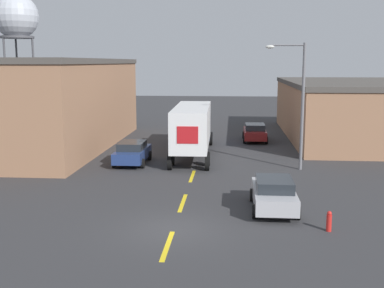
% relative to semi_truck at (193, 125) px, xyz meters
% --- Properties ---
extents(ground_plane, '(160.00, 160.00, 0.00)m').
position_rel_semi_truck_xyz_m(ground_plane, '(0.51, -16.59, -2.27)').
color(ground_plane, '#333335').
extents(road_centerline, '(0.20, 14.48, 0.01)m').
position_rel_semi_truck_xyz_m(road_centerline, '(0.51, -12.71, -2.27)').
color(road_centerline, yellow).
rests_on(road_centerline, ground_plane).
extents(warehouse_left, '(12.52, 21.89, 7.20)m').
position_rel_semi_truck_xyz_m(warehouse_left, '(-13.21, 2.57, 1.34)').
color(warehouse_left, '#9E7051').
rests_on(warehouse_left, ground_plane).
extents(warehouse_right, '(13.58, 22.11, 5.22)m').
position_rel_semi_truck_xyz_m(warehouse_right, '(14.76, 9.51, 0.34)').
color(warehouse_right, '#9E7051').
rests_on(warehouse_right, ground_plane).
extents(semi_truck, '(2.97, 12.54, 3.79)m').
position_rel_semi_truck_xyz_m(semi_truck, '(0.00, 0.00, 0.00)').
color(semi_truck, navy).
rests_on(semi_truck, ground_plane).
extents(parked_car_right_far, '(2.12, 4.42, 1.55)m').
position_rel_semi_truck_xyz_m(parked_car_right_far, '(4.92, 6.69, -1.46)').
color(parked_car_right_far, maroon).
rests_on(parked_car_right_far, ground_plane).
extents(parked_car_right_near, '(2.12, 4.42, 1.55)m').
position_rel_semi_truck_xyz_m(parked_car_right_near, '(4.92, -13.50, -1.46)').
color(parked_car_right_near, '#B2B2B7').
rests_on(parked_car_right_near, ground_plane).
extents(parked_car_left_far, '(2.12, 4.42, 1.55)m').
position_rel_semi_truck_xyz_m(parked_car_left_far, '(-3.90, -3.70, -1.46)').
color(parked_car_left_far, navy).
rests_on(parked_car_left_far, ground_plane).
extents(water_tower, '(6.15, 6.15, 16.20)m').
position_rel_semi_truck_xyz_m(water_tower, '(-26.95, 30.05, 10.71)').
color(water_tower, '#47474C').
rests_on(water_tower, ground_plane).
extents(street_lamp, '(2.55, 0.32, 8.13)m').
position_rel_semi_truck_xyz_m(street_lamp, '(7.10, -4.53, 2.44)').
color(street_lamp, slate).
rests_on(street_lamp, ground_plane).
extents(fire_hydrant, '(0.22, 0.22, 0.86)m').
position_rel_semi_truck_xyz_m(fire_hydrant, '(6.97, -16.25, -1.84)').
color(fire_hydrant, red).
rests_on(fire_hydrant, ground_plane).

